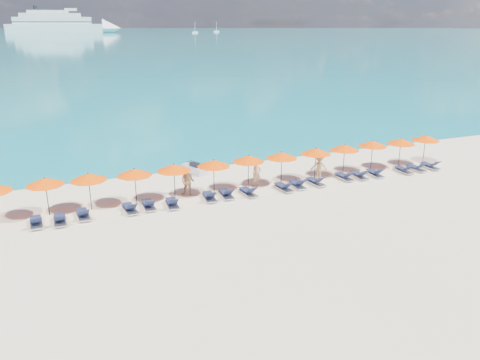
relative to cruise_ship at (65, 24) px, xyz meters
name	(u,v)px	position (x,y,z in m)	size (l,w,h in m)	color
ground	(260,216)	(-21.12, -559.27, -8.83)	(1400.00, 1400.00, 0.00)	beige
sea	(44,31)	(-21.12, 100.73, -8.83)	(1600.00, 1300.00, 0.01)	#1FA9B2
cruise_ship	(65,24)	(0.00, 0.00, 0.00)	(123.42, 40.47, 33.94)	silver
sailboat_near	(216,31)	(169.87, -25.36, -7.59)	(6.61, 2.20, 12.13)	silver
sailboat_far	(195,32)	(129.86, -66.71, -7.66)	(6.25, 2.08, 11.46)	silver
jetski	(194,169)	(-22.19, -550.17, -8.52)	(1.54, 2.31, 0.77)	#B9B6CA
beachgoer_a	(257,174)	(-19.20, -554.51, -7.98)	(0.62, 0.41, 1.70)	tan
beachgoer_b	(188,181)	(-23.96, -554.49, -7.91)	(0.89, 0.51, 1.84)	tan
beachgoer_c	(319,167)	(-14.55, -554.82, -7.95)	(1.14, 0.53, 1.76)	tan
umbrella_2	(45,182)	(-32.18, -554.57, -6.81)	(2.10, 2.10, 2.28)	black
umbrella_3	(88,177)	(-29.87, -554.65, -6.81)	(2.10, 2.10, 2.28)	black
umbrella_4	(134,172)	(-27.26, -554.75, -6.81)	(2.10, 2.10, 2.28)	black
umbrella_5	(174,168)	(-24.87, -554.76, -6.81)	(2.10, 2.10, 2.28)	black
umbrella_6	(214,163)	(-22.31, -554.79, -6.81)	(2.10, 2.10, 2.28)	black
umbrella_7	(248,159)	(-19.87, -554.68, -6.81)	(2.10, 2.10, 2.28)	black
umbrella_8	(282,155)	(-17.48, -554.78, -6.81)	(2.10, 2.10, 2.28)	black
umbrella_9	(316,151)	(-14.82, -554.75, -6.81)	(2.10, 2.10, 2.28)	black
umbrella_10	(345,147)	(-12.39, -554.64, -6.81)	(2.10, 2.10, 2.28)	black
umbrella_11	(373,143)	(-9.85, -554.52, -6.81)	(2.10, 2.10, 2.28)	black
umbrella_12	(401,141)	(-7.47, -554.75, -6.81)	(2.10, 2.10, 2.28)	black
umbrella_13	(426,138)	(-4.99, -554.64, -6.81)	(2.10, 2.10, 2.28)	black
lounger_3	(36,222)	(-32.87, -555.90, -8.60)	(0.68, 1.72, 0.66)	silver
lounger_4	(60,219)	(-31.68, -556.05, -8.60)	(0.62, 1.70, 0.66)	silver
lounger_5	(83,214)	(-30.43, -555.76, -8.60)	(0.70, 1.73, 0.66)	silver
lounger_6	(130,208)	(-27.86, -555.89, -8.60)	(0.77, 1.75, 0.66)	silver
lounger_7	(149,205)	(-26.75, -555.76, -8.60)	(0.66, 1.71, 0.66)	silver
lounger_8	(172,203)	(-25.40, -556.03, -8.60)	(0.77, 1.75, 0.66)	silver
lounger_9	(209,196)	(-22.98, -555.81, -8.60)	(0.79, 1.76, 0.66)	silver
lounger_10	(226,194)	(-21.85, -555.76, -8.60)	(0.73, 1.74, 0.66)	silver
lounger_11	(248,192)	(-20.44, -555.97, -8.60)	(0.76, 1.74, 0.66)	silver
lounger_12	(284,187)	(-17.94, -556.04, -8.60)	(0.77, 1.75, 0.66)	silver
lounger_13	(297,184)	(-16.83, -555.89, -8.60)	(0.78, 1.75, 0.66)	silver
lounger_14	(315,181)	(-15.44, -555.87, -8.60)	(0.78, 1.75, 0.66)	silver
lounger_15	(344,176)	(-13.01, -555.70, -8.60)	(0.68, 1.72, 0.66)	silver
lounger_16	(359,175)	(-11.86, -555.83, -8.60)	(0.76, 1.75, 0.66)	silver
lounger_17	(375,173)	(-10.54, -555.88, -8.60)	(0.78, 1.75, 0.66)	silver
lounger_18	(403,170)	(-8.09, -556.02, -8.60)	(0.69, 1.72, 0.66)	silver
lounger_19	(416,168)	(-6.89, -555.98, -8.60)	(0.76, 1.75, 0.66)	silver
lounger_20	(430,166)	(-5.56, -555.99, -8.60)	(0.63, 1.70, 0.66)	silver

